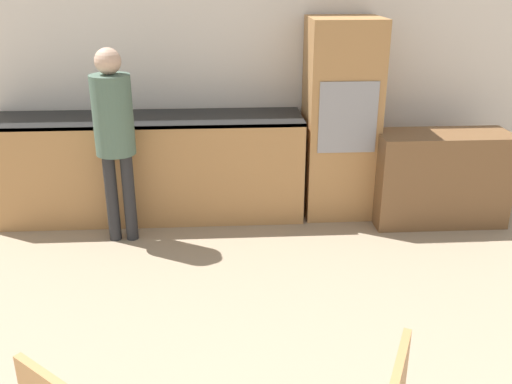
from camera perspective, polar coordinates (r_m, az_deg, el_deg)
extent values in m
cube|color=silver|center=(5.26, -1.08, 12.65)|extent=(6.16, 0.05, 2.60)
cube|color=#AD7A47|center=(5.16, -10.62, 2.44)|extent=(2.70, 0.60, 0.91)
cube|color=black|center=(5.03, -10.96, 7.19)|extent=(2.70, 0.60, 0.03)
cube|color=#AD7A47|center=(5.12, 8.43, 7.22)|extent=(0.61, 0.58, 1.73)
cube|color=gray|center=(4.82, 9.19, 7.34)|extent=(0.49, 0.01, 0.60)
cube|color=brown|center=(5.21, 17.90, 1.34)|extent=(1.13, 0.45, 0.81)
cylinder|color=#262628|center=(4.77, -14.21, -0.54)|extent=(0.10, 0.10, 0.74)
cylinder|color=#262628|center=(4.75, -12.56, -0.50)|extent=(0.10, 0.10, 0.74)
cylinder|color=#4C6656|center=(4.55, -14.12, 7.47)|extent=(0.31, 0.31, 0.62)
sphere|color=tan|center=(4.48, -14.61, 12.56)|extent=(0.20, 0.20, 0.20)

